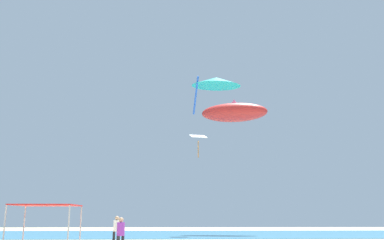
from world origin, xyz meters
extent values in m
cube|color=teal|center=(0.00, 26.82, 0.01)|extent=(110.00, 20.70, 0.03)
cylinder|color=#B2B2B7|center=(-9.19, 3.86, 1.13)|extent=(0.07, 0.07, 2.26)
cylinder|color=#B2B2B7|center=(-6.16, 3.86, 1.13)|extent=(0.07, 0.07, 2.26)
cylinder|color=#B2B2B7|center=(-9.19, 6.56, 1.13)|extent=(0.07, 0.07, 2.26)
cylinder|color=#B2B2B7|center=(-6.16, 6.56, 1.13)|extent=(0.07, 0.07, 2.26)
cube|color=red|center=(-7.68, 5.21, 2.29)|extent=(3.10, 2.77, 0.06)
cylinder|color=black|center=(-4.89, 10.59, 0.40)|extent=(0.16, 0.16, 0.80)
cylinder|color=black|center=(-4.58, 10.57, 0.40)|extent=(0.16, 0.16, 0.80)
cylinder|color=white|center=(-4.74, 10.58, 1.15)|extent=(0.42, 0.42, 0.70)
sphere|color=tan|center=(-4.74, 10.58, 1.63)|extent=(0.26, 0.26, 0.26)
cylinder|color=purple|center=(-3.80, 4.98, 1.10)|extent=(0.40, 0.40, 0.67)
sphere|color=tan|center=(-3.80, 4.98, 1.56)|extent=(0.25, 0.25, 0.25)
ellipsoid|color=red|center=(5.37, 26.96, 12.76)|extent=(7.54, 4.12, 2.66)
cone|color=pink|center=(5.37, 26.96, 13.87)|extent=(1.28, 1.42, 1.05)
cone|color=teal|center=(2.38, 16.80, 12.90)|extent=(4.86, 4.91, 1.17)
cylinder|color=blue|center=(0.63, 16.47, 11.57)|extent=(0.46, 1.71, 2.93)
cube|color=white|center=(1.22, 23.42, 9.43)|extent=(1.80, 1.74, 0.54)
cylinder|color=orange|center=(1.22, 23.42, 8.15)|extent=(0.09, 0.09, 1.65)
camera|label=1|loc=(-1.12, -17.25, 1.70)|focal=39.48mm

